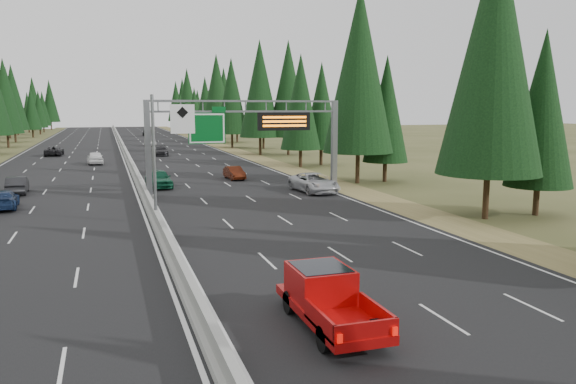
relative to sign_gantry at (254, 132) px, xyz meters
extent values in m
cube|color=black|center=(-8.92, 45.12, -5.23)|extent=(32.00, 260.00, 0.08)
cube|color=olive|center=(8.88, 45.12, -5.24)|extent=(3.60, 260.00, 0.06)
cube|color=gray|center=(-8.92, 45.12, -5.04)|extent=(0.70, 260.00, 0.30)
cube|color=gray|center=(-8.92, 45.12, -4.64)|extent=(0.30, 260.00, 0.60)
cube|color=slate|center=(-8.57, 0.12, -1.29)|extent=(0.45, 0.45, 7.80)
cube|color=gray|center=(-8.57, 0.12, -5.04)|extent=(0.90, 0.90, 0.30)
cube|color=slate|center=(7.28, 0.12, -1.29)|extent=(0.45, 0.45, 7.80)
cube|color=gray|center=(7.28, 0.12, -5.04)|extent=(0.90, 0.90, 0.30)
cube|color=slate|center=(-0.64, 0.12, 2.53)|extent=(15.85, 0.35, 0.16)
cube|color=slate|center=(-0.64, 0.12, 1.69)|extent=(15.85, 0.35, 0.16)
cube|color=#054C19|center=(-3.92, -0.13, 0.36)|extent=(3.00, 0.10, 2.50)
cube|color=silver|center=(-3.92, -0.19, 0.36)|extent=(2.85, 0.02, 2.35)
cube|color=#054C19|center=(-2.92, -0.13, 1.86)|extent=(1.10, 0.10, 0.45)
cube|color=black|center=(2.58, -0.18, 0.86)|extent=(4.50, 0.40, 1.50)
cube|color=orange|center=(2.58, -0.40, 1.21)|extent=(3.80, 0.02, 0.18)
cube|color=orange|center=(2.58, -0.40, 0.86)|extent=(3.80, 0.02, 0.18)
cube|color=orange|center=(2.58, -0.40, 0.51)|extent=(3.80, 0.02, 0.18)
cylinder|color=slate|center=(-8.92, -9.88, -1.19)|extent=(0.20, 0.20, 8.00)
cube|color=gray|center=(-8.92, -9.88, -5.09)|extent=(0.50, 0.50, 0.20)
cube|color=slate|center=(-7.92, -9.88, 2.41)|extent=(2.00, 0.15, 0.15)
cube|color=silver|center=(-7.12, -10.00, 1.31)|extent=(1.50, 0.06, 1.80)
cylinder|color=black|center=(11.93, -14.70, -3.78)|extent=(0.40, 0.40, 2.98)
cone|color=black|center=(11.93, -14.70, 5.54)|extent=(6.71, 6.71, 15.65)
cylinder|color=black|center=(16.01, -14.69, -4.27)|extent=(0.40, 0.40, 1.99)
cone|color=black|center=(16.01, -14.69, 1.94)|extent=(4.47, 4.47, 10.44)
cylinder|color=black|center=(11.38, 4.00, -3.77)|extent=(0.40, 0.40, 3.00)
cone|color=black|center=(11.38, 4.00, 5.60)|extent=(6.75, 6.75, 15.74)
cylinder|color=black|center=(14.44, 4.22, -4.28)|extent=(0.40, 0.40, 1.97)
cone|color=black|center=(14.44, 4.22, 1.88)|extent=(4.44, 4.44, 10.36)
cylinder|color=black|center=(11.06, 19.86, -4.17)|extent=(0.40, 0.40, 2.20)
cone|color=black|center=(11.06, 19.86, 2.71)|extent=(4.95, 4.95, 11.55)
cylinder|color=black|center=(14.40, 21.46, -4.23)|extent=(0.40, 0.40, 2.07)
cone|color=black|center=(14.40, 21.46, 2.24)|extent=(4.66, 4.66, 10.88)
cylinder|color=black|center=(10.88, 38.16, -3.87)|extent=(0.40, 0.40, 2.79)
cone|color=black|center=(10.88, 38.16, 4.85)|extent=(6.28, 6.28, 14.65)
cylinder|color=black|center=(15.23, 37.57, -3.87)|extent=(0.40, 0.40, 2.79)
cone|color=black|center=(15.23, 37.57, 4.86)|extent=(6.29, 6.29, 14.67)
cylinder|color=black|center=(10.09, 54.73, -3.98)|extent=(0.40, 0.40, 2.58)
cone|color=black|center=(10.09, 54.73, 4.07)|extent=(5.79, 5.79, 13.52)
cylinder|color=black|center=(15.12, 51.62, -4.26)|extent=(0.40, 0.40, 2.01)
cone|color=black|center=(15.12, 51.62, 2.02)|extent=(4.52, 4.52, 10.56)
cylinder|color=black|center=(10.40, 70.30, -3.81)|extent=(0.40, 0.40, 2.91)
cone|color=black|center=(10.40, 70.30, 5.28)|extent=(6.54, 6.54, 15.27)
cylinder|color=black|center=(14.87, 71.67, -4.24)|extent=(0.40, 0.40, 2.05)
cone|color=black|center=(14.87, 71.67, 2.17)|extent=(4.62, 4.62, 10.77)
cylinder|color=black|center=(10.82, 86.83, -4.11)|extent=(0.40, 0.40, 2.31)
cone|color=black|center=(10.82, 86.83, 3.11)|extent=(5.20, 5.20, 12.14)
cylinder|color=black|center=(15.10, 86.02, -3.95)|extent=(0.40, 0.40, 2.64)
cone|color=black|center=(15.10, 86.02, 4.31)|extent=(5.94, 5.94, 13.87)
cylinder|color=black|center=(10.87, 104.00, -4.26)|extent=(0.40, 0.40, 2.01)
cone|color=black|center=(10.87, 104.00, 2.02)|extent=(4.53, 4.53, 10.56)
cylinder|color=black|center=(14.83, 104.86, -4.32)|extent=(0.40, 0.40, 1.89)
cone|color=black|center=(14.83, 104.86, 1.60)|extent=(4.26, 4.26, 9.95)
cylinder|color=black|center=(11.12, 118.75, -3.80)|extent=(0.40, 0.40, 2.94)
cone|color=black|center=(11.12, 118.75, 5.39)|extent=(6.61, 6.61, 15.43)
cylinder|color=black|center=(14.43, 121.51, -4.27)|extent=(0.40, 0.40, 2.00)
cone|color=black|center=(14.43, 121.51, 1.98)|extent=(4.50, 4.50, 10.51)
cylinder|color=black|center=(11.51, 138.76, -4.30)|extent=(0.40, 0.40, 1.95)
cone|color=black|center=(11.51, 138.76, 1.79)|extent=(4.38, 4.38, 10.22)
cylinder|color=black|center=(16.00, 137.85, -4.27)|extent=(0.40, 0.40, 2.01)
cone|color=black|center=(16.00, 137.85, 2.00)|extent=(4.51, 4.51, 10.53)
cylinder|color=black|center=(12.05, 153.78, -3.96)|extent=(0.40, 0.40, 2.62)
cone|color=black|center=(12.05, 153.78, 4.22)|extent=(5.89, 5.89, 13.74)
cylinder|color=black|center=(14.51, 155.22, -3.87)|extent=(0.40, 0.40, 2.79)
cone|color=black|center=(14.51, 155.22, 4.84)|extent=(6.28, 6.28, 14.64)
cylinder|color=black|center=(-28.75, 68.31, -3.98)|extent=(0.40, 0.40, 2.58)
cone|color=black|center=(-28.75, 68.31, 4.09)|extent=(5.81, 5.81, 13.56)
cylinder|color=black|center=(-29.83, 85.27, -3.97)|extent=(0.40, 0.40, 2.60)
cone|color=black|center=(-29.83, 85.27, 4.16)|extent=(5.85, 5.85, 13.65)
cylinder|color=black|center=(-28.56, 104.60, -4.30)|extent=(0.40, 0.40, 1.95)
cone|color=black|center=(-28.56, 104.60, 1.79)|extent=(4.38, 4.38, 10.22)
cylinder|color=black|center=(-33.41, 102.77, -3.93)|extent=(0.40, 0.40, 2.69)
cone|color=black|center=(-33.41, 102.77, 4.47)|extent=(6.05, 6.05, 14.11)
cylinder|color=black|center=(-28.50, 120.51, -4.32)|extent=(0.40, 0.40, 1.90)
cone|color=black|center=(-28.50, 120.51, 1.61)|extent=(4.27, 4.27, 9.96)
cylinder|color=black|center=(-33.83, 119.38, -4.05)|extent=(0.40, 0.40, 2.44)
cone|color=black|center=(-33.83, 119.38, 3.56)|extent=(5.48, 5.48, 12.79)
cylinder|color=black|center=(-29.01, 135.82, -4.30)|extent=(0.40, 0.40, 1.93)
cone|color=black|center=(-29.01, 135.82, 1.74)|extent=(4.35, 4.35, 10.15)
cylinder|color=black|center=(-33.00, 135.49, -4.32)|extent=(0.40, 0.40, 1.89)
cone|color=black|center=(-33.00, 135.49, 1.59)|extent=(4.26, 4.26, 9.93)
cylinder|color=black|center=(-28.50, 154.41, -3.97)|extent=(0.40, 0.40, 2.60)
cone|color=black|center=(-28.50, 154.41, 4.14)|extent=(5.84, 5.84, 13.63)
cylinder|color=black|center=(-33.18, 151.49, -3.92)|extent=(0.40, 0.40, 2.70)
cone|color=black|center=(-33.18, 151.49, 4.51)|extent=(6.07, 6.07, 14.17)
imported|color=#B8B8BD|center=(5.14, -0.54, -4.38)|extent=(3.17, 6.05, 1.62)
cylinder|color=black|center=(-5.77, -30.60, -4.79)|extent=(0.30, 0.81, 0.81)
cylinder|color=black|center=(-4.06, -30.60, -4.79)|extent=(0.30, 0.81, 0.81)
cylinder|color=black|center=(-5.77, -27.27, -4.79)|extent=(0.30, 0.81, 0.81)
cylinder|color=black|center=(-4.06, -27.27, -4.79)|extent=(0.30, 0.81, 0.81)
cube|color=#AE0B0A|center=(-4.91, -28.88, -4.63)|extent=(2.02, 5.65, 0.30)
cube|color=#AE0B0A|center=(-4.91, -27.97, -3.93)|extent=(1.92, 2.22, 1.11)
cube|color=black|center=(-4.91, -27.97, -3.63)|extent=(1.71, 1.92, 0.55)
cube|color=#AE0B0A|center=(-5.87, -30.39, -4.28)|extent=(0.10, 2.42, 0.61)
cube|color=#AE0B0A|center=(-3.95, -30.39, -4.28)|extent=(0.10, 2.42, 0.61)
cube|color=#AE0B0A|center=(-4.91, -31.60, -4.28)|extent=(2.02, 0.10, 0.61)
imported|color=#125236|center=(-7.29, 6.32, -4.36)|extent=(2.36, 4.99, 1.65)
imported|color=#511B0B|center=(0.55, 10.12, -4.54)|extent=(1.63, 4.02, 1.30)
imported|color=black|center=(-3.86, 41.31, -4.47)|extent=(2.07, 4.95, 1.43)
imported|color=silver|center=(-3.73, 63.90, -4.52)|extent=(2.46, 4.90, 1.33)
imported|color=black|center=(-1.69, 104.30, -4.39)|extent=(2.13, 4.79, 1.60)
imported|color=black|center=(-18.98, 6.25, -4.46)|extent=(1.77, 4.50, 1.46)
imported|color=#16284E|center=(-18.89, -1.29, -4.52)|extent=(2.19, 4.75, 1.35)
imported|color=white|center=(-13.10, 30.51, -4.37)|extent=(2.20, 4.90, 1.64)
imported|color=black|center=(-19.21, 46.09, -4.47)|extent=(2.63, 5.30, 1.44)
camera|label=1|loc=(-11.69, -45.30, 2.02)|focal=35.00mm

